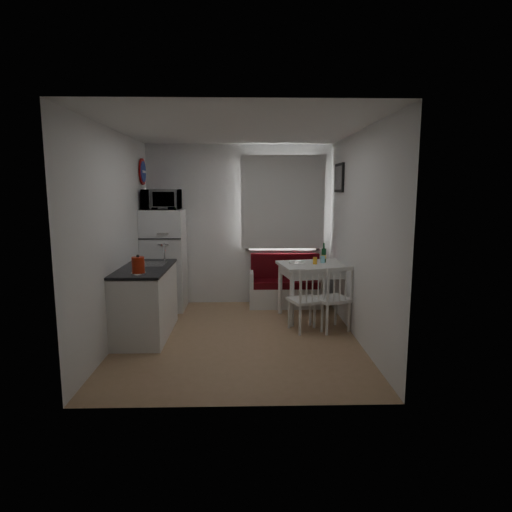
{
  "coord_description": "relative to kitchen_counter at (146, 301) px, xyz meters",
  "views": [
    {
      "loc": [
        0.09,
        -5.26,
        1.89
      ],
      "look_at": [
        0.24,
        0.5,
        0.98
      ],
      "focal_mm": 30.0,
      "sensor_mm": 36.0,
      "label": 1
    }
  ],
  "objects": [
    {
      "name": "wall_sign",
      "position": [
        -0.27,
        1.29,
        1.69
      ],
      "size": [
        0.03,
        0.4,
        0.4
      ],
      "primitive_type": "cylinder",
      "rotation": [
        0.0,
        1.57,
        0.0
      ],
      "color": "navy",
      "rests_on": "wall_left"
    },
    {
      "name": "drinking_glass_blue",
      "position": [
        2.43,
        0.75,
        0.41
      ],
      "size": [
        0.06,
        0.06,
        0.1
      ],
      "primitive_type": "cylinder",
      "color": "#8AD8EA",
      "rests_on": "dining_table"
    },
    {
      "name": "fridge",
      "position": [
        0.02,
        1.24,
        0.33
      ],
      "size": [
        0.63,
        0.63,
        1.58
      ],
      "primitive_type": "cube",
      "color": "white",
      "rests_on": "floor"
    },
    {
      "name": "wall_back",
      "position": [
        1.2,
        1.59,
        0.84
      ],
      "size": [
        3.0,
        0.02,
        2.6
      ],
      "primitive_type": "cube",
      "color": "white",
      "rests_on": "floor"
    },
    {
      "name": "wine_bottle",
      "position": [
        2.45,
        0.8,
        0.5
      ],
      "size": [
        0.07,
        0.07,
        0.29
      ],
      "primitive_type": null,
      "color": "#164725",
      "rests_on": "dining_table"
    },
    {
      "name": "ceiling",
      "position": [
        1.2,
        -0.16,
        2.14
      ],
      "size": [
        3.0,
        3.5,
        0.02
      ],
      "primitive_type": "cube",
      "color": "white",
      "rests_on": "wall_back"
    },
    {
      "name": "window",
      "position": [
        1.9,
        1.56,
        1.17
      ],
      "size": [
        1.22,
        0.06,
        1.47
      ],
      "primitive_type": "cube",
      "color": "white",
      "rests_on": "wall_back"
    },
    {
      "name": "curtain",
      "position": [
        1.9,
        1.49,
        1.22
      ],
      "size": [
        1.35,
        0.02,
        1.5
      ],
      "primitive_type": "cube",
      "color": "white",
      "rests_on": "wall_back"
    },
    {
      "name": "floor",
      "position": [
        1.2,
        -0.16,
        -0.46
      ],
      "size": [
        3.0,
        3.5,
        0.02
      ],
      "primitive_type": "cube",
      "color": "#A68158",
      "rests_on": "ground"
    },
    {
      "name": "bench",
      "position": [
        1.94,
        1.35,
        -0.18
      ],
      "size": [
        1.18,
        0.45,
        0.84
      ],
      "color": "white",
      "rests_on": "floor"
    },
    {
      "name": "wall_right",
      "position": [
        2.7,
        -0.16,
        0.84
      ],
      "size": [
        0.02,
        3.5,
        2.6
      ],
      "primitive_type": "cube",
      "color": "white",
      "rests_on": "floor"
    },
    {
      "name": "wall_front",
      "position": [
        1.2,
        -1.91,
        0.84
      ],
      "size": [
        3.0,
        0.02,
        2.6
      ],
      "primitive_type": "cube",
      "color": "white",
      "rests_on": "floor"
    },
    {
      "name": "kettle",
      "position": [
        0.05,
        -0.51,
        0.56
      ],
      "size": [
        0.17,
        0.17,
        0.23
      ],
      "primitive_type": "cylinder",
      "color": "#A9230D",
      "rests_on": "kitchen_counter"
    },
    {
      "name": "wall_left",
      "position": [
        -0.3,
        -0.16,
        0.84
      ],
      "size": [
        0.02,
        3.5,
        2.6
      ],
      "primitive_type": "cube",
      "color": "white",
      "rests_on": "floor"
    },
    {
      "name": "kitchen_counter",
      "position": [
        0.0,
        0.0,
        0.0
      ],
      "size": [
        0.62,
        1.32,
        1.16
      ],
      "color": "white",
      "rests_on": "floor"
    },
    {
      "name": "dining_table",
      "position": [
        2.35,
        0.7,
        0.27
      ],
      "size": [
        1.2,
        0.94,
        0.81
      ],
      "rotation": [
        0.0,
        0.0,
        0.18
      ],
      "color": "white",
      "rests_on": "floor"
    },
    {
      "name": "picture_frame",
      "position": [
        2.67,
        0.94,
        1.59
      ],
      "size": [
        0.04,
        0.52,
        0.42
      ],
      "primitive_type": "cube",
      "color": "black",
      "rests_on": "wall_right"
    },
    {
      "name": "plate",
      "position": [
        2.05,
        0.72,
        0.37
      ],
      "size": [
        0.24,
        0.24,
        0.02
      ],
      "primitive_type": "cylinder",
      "color": "white",
      "rests_on": "dining_table"
    },
    {
      "name": "chair_left",
      "position": [
        2.1,
        0.04,
        0.08
      ],
      "size": [
        0.52,
        0.52,
        0.47
      ],
      "rotation": [
        0.0,
        0.0,
        0.37
      ],
      "color": "white",
      "rests_on": "floor"
    },
    {
      "name": "chair_right",
      "position": [
        2.45,
        0.04,
        0.1
      ],
      "size": [
        0.54,
        0.53,
        0.48
      ],
      "rotation": [
        0.0,
        0.0,
        0.37
      ],
      "color": "white",
      "rests_on": "floor"
    },
    {
      "name": "drinking_glass_orange",
      "position": [
        2.3,
        0.65,
        0.41
      ],
      "size": [
        0.06,
        0.06,
        0.1
      ],
      "primitive_type": "cylinder",
      "color": "yellow",
      "rests_on": "dining_table"
    },
    {
      "name": "microwave",
      "position": [
        0.02,
        1.19,
        1.28
      ],
      "size": [
        0.56,
        0.38,
        0.31
      ],
      "primitive_type": "imported",
      "color": "white",
      "rests_on": "fridge"
    }
  ]
}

